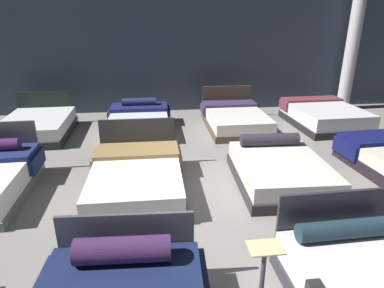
% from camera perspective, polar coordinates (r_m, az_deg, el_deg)
% --- Properties ---
extents(ground_plane, '(18.00, 18.00, 0.02)m').
position_cam_1_polar(ground_plane, '(5.19, 3.29, -9.22)').
color(ground_plane, gray).
extents(showroom_back_wall, '(18.00, 0.06, 3.50)m').
position_cam_1_polar(showroom_back_wall, '(9.73, -2.08, 15.98)').
color(showroom_back_wall, '#333D4C').
rests_on(showroom_back_wall, ground_plane).
extents(bed_5, '(1.53, 2.09, 0.90)m').
position_cam_1_polar(bed_5, '(5.38, -9.58, -5.56)').
color(bed_5, '#2A2C30').
rests_on(bed_5, ground_plane).
extents(bed_6, '(1.51, 1.96, 0.65)m').
position_cam_1_polar(bed_6, '(5.69, 14.97, -4.45)').
color(bed_6, black).
rests_on(bed_6, ground_plane).
extents(bed_8, '(1.52, 2.06, 0.84)m').
position_cam_1_polar(bed_8, '(8.54, -25.25, 2.80)').
color(bed_8, black).
rests_on(bed_8, ground_plane).
extents(bed_9, '(1.57, 2.06, 0.67)m').
position_cam_1_polar(bed_9, '(8.17, -9.18, 3.86)').
color(bed_9, brown).
rests_on(bed_9, ground_plane).
extents(bed_10, '(1.50, 2.15, 0.87)m').
position_cam_1_polar(bed_10, '(8.38, 7.47, 4.36)').
color(bed_10, '#4F4131').
rests_on(bed_10, ground_plane).
extents(bed_11, '(1.69, 2.14, 0.55)m').
position_cam_1_polar(bed_11, '(9.11, 21.97, 4.53)').
color(bed_11, black).
rests_on(bed_11, ground_plane).
extents(support_pillar, '(0.36, 0.36, 3.50)m').
position_cam_1_polar(support_pillar, '(10.91, 25.96, 14.52)').
color(support_pillar, silver).
rests_on(support_pillar, ground_plane).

